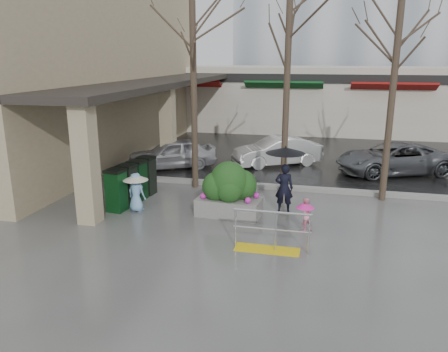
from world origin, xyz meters
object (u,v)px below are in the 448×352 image
at_px(tree_mideast, 397,48).
at_px(child_pink, 305,212).
at_px(planter, 229,190).
at_px(woman, 285,171).
at_px(car_c, 393,158).
at_px(tree_west, 193,42).
at_px(handrail, 270,236).
at_px(news_boxes, 132,182).
at_px(tree_midwest, 289,36).
at_px(car_b, 277,151).
at_px(child_blue, 136,188).
at_px(car_a, 172,154).

distance_m(tree_mideast, child_pink, 5.96).
height_order(tree_mideast, planter, tree_mideast).
relative_size(woman, car_c, 0.46).
xyz_separation_m(tree_west, tree_mideast, (6.50, 0.00, -0.22)).
height_order(woman, child_pink, woman).
height_order(handrail, news_boxes, news_boxes).
bearing_deg(tree_mideast, tree_midwest, 180.00).
bearing_deg(tree_midwest, planter, -117.43).
bearing_deg(car_b, planter, -35.85).
bearing_deg(tree_mideast, car_b, 134.83).
bearing_deg(child_blue, car_b, -102.92).
bearing_deg(car_b, woman, -21.54).
height_order(tree_west, child_pink, tree_west).
height_order(tree_west, car_a, tree_west).
distance_m(child_pink, child_blue, 5.14).
bearing_deg(handrail, child_pink, 62.47).
relative_size(news_boxes, car_a, 0.65).
bearing_deg(planter, child_pink, -18.04).
bearing_deg(tree_midwest, car_a, 153.64).
distance_m(child_pink, car_b, 7.50).
bearing_deg(handrail, car_c, 65.23).
distance_m(planter, car_b, 6.63).
bearing_deg(car_b, child_blue, -57.04).
height_order(tree_west, car_c, tree_west).
bearing_deg(child_blue, handrail, 170.74).
xyz_separation_m(tree_midwest, car_a, (-4.98, 2.47, -4.60)).
height_order(tree_west, woman, tree_west).
bearing_deg(car_b, tree_west, -62.31).
xyz_separation_m(tree_midwest, woman, (0.21, -1.94, -3.94)).
bearing_deg(child_pink, tree_midwest, -108.71).
height_order(woman, news_boxes, woman).
relative_size(handrail, car_c, 0.42).
distance_m(tree_west, planter, 5.35).
distance_m(planter, car_a, 6.23).
distance_m(child_pink, news_boxes, 5.74).
bearing_deg(tree_west, car_c, 26.70).
xyz_separation_m(child_pink, child_blue, (-5.12, 0.42, 0.21)).
bearing_deg(news_boxes, tree_west, 61.82).
bearing_deg(child_blue, tree_mideast, -144.64).
bearing_deg(car_a, car_c, 67.39).
height_order(child_blue, news_boxes, news_boxes).
relative_size(tree_west, child_pink, 7.27).
bearing_deg(news_boxes, car_b, 63.60).
bearing_deg(child_blue, car_c, -127.40).
bearing_deg(planter, tree_midwest, 62.57).
xyz_separation_m(tree_west, woman, (3.41, -1.94, -3.79)).
xyz_separation_m(car_b, car_c, (4.73, -0.35, 0.00)).
xyz_separation_m(woman, car_c, (3.85, 5.59, -0.67)).
bearing_deg(child_pink, tree_west, -73.15).
bearing_deg(handrail, planter, 124.39).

